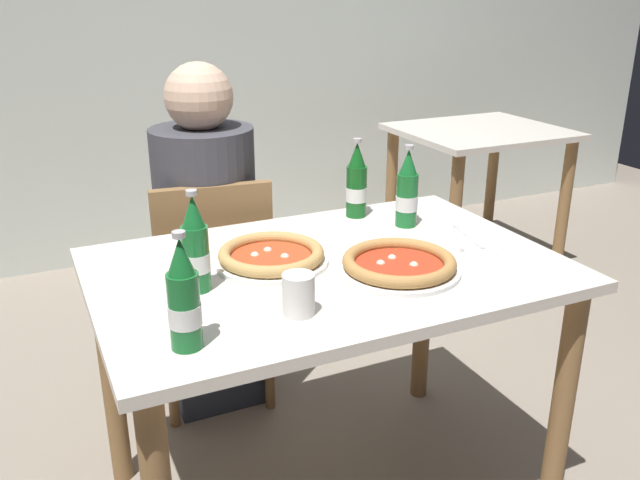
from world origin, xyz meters
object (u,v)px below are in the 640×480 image
(beer_bottle_extra, at_px, (407,192))
(napkin_with_cutlery, at_px, (464,239))
(dining_table_background, at_px, (478,159))
(beer_bottle_center, at_px, (184,300))
(dining_table_main, at_px, (328,304))
(pizza_margherita_near, at_px, (399,264))
(diner_seated, at_px, (208,248))
(beer_bottle_left, at_px, (195,249))
(paper_cup, at_px, (299,294))
(beer_bottle_right, at_px, (357,184))
(chair_behind_table, at_px, (212,281))
(pizza_marinara_far, at_px, (271,256))

(beer_bottle_extra, height_order, napkin_with_cutlery, beer_bottle_extra)
(dining_table_background, relative_size, beer_bottle_center, 3.24)
(dining_table_main, height_order, pizza_margherita_near, pizza_margherita_near)
(diner_seated, xyz_separation_m, napkin_with_cutlery, (0.57, -0.66, 0.17))
(beer_bottle_left, xyz_separation_m, beer_bottle_center, (-0.09, -0.26, 0.00))
(pizza_margherita_near, bearing_deg, paper_cup, -161.55)
(dining_table_main, distance_m, pizza_margherita_near, 0.23)
(dining_table_main, xyz_separation_m, beer_bottle_extra, (0.34, 0.17, 0.22))
(beer_bottle_right, xyz_separation_m, paper_cup, (-0.43, -0.55, -0.06))
(chair_behind_table, relative_size, beer_bottle_right, 3.44)
(dining_table_main, relative_size, dining_table_background, 1.50)
(dining_table_main, bearing_deg, pizza_margherita_near, -40.90)
(pizza_marinara_far, xyz_separation_m, paper_cup, (-0.05, -0.30, 0.03))
(chair_behind_table, bearing_deg, beer_bottle_right, 150.56)
(chair_behind_table, relative_size, dining_table_background, 1.06)
(dining_table_main, distance_m, diner_seated, 0.68)
(dining_table_main, distance_m, beer_bottle_right, 0.46)
(chair_behind_table, xyz_separation_m, beer_bottle_extra, (0.49, -0.44, 0.37))
(beer_bottle_right, bearing_deg, dining_table_main, -128.11)
(paper_cup, bearing_deg, pizza_marinara_far, 80.58)
(pizza_margherita_near, distance_m, beer_bottle_right, 0.46)
(beer_bottle_center, relative_size, napkin_with_cutlery, 1.06)
(chair_behind_table, xyz_separation_m, napkin_with_cutlery, (0.58, -0.61, 0.27))
(beer_bottle_center, bearing_deg, dining_table_main, 31.25)
(pizza_marinara_far, relative_size, paper_cup, 3.13)
(beer_bottle_left, distance_m, paper_cup, 0.28)
(pizza_margherita_near, distance_m, pizza_marinara_far, 0.33)
(diner_seated, distance_m, beer_bottle_extra, 0.74)
(pizza_margherita_near, relative_size, napkin_with_cutlery, 1.34)
(beer_bottle_left, bearing_deg, dining_table_main, 1.72)
(pizza_marinara_far, height_order, beer_bottle_right, beer_bottle_right)
(beer_bottle_right, bearing_deg, beer_bottle_extra, -56.53)
(chair_behind_table, bearing_deg, beer_bottle_extra, 145.39)
(beer_bottle_left, bearing_deg, napkin_with_cutlery, 0.49)
(diner_seated, xyz_separation_m, pizza_margherita_near, (0.28, -0.78, 0.19))
(dining_table_main, relative_size, beer_bottle_center, 4.86)
(diner_seated, distance_m, beer_bottle_center, 1.01)
(pizza_margherita_near, xyz_separation_m, beer_bottle_left, (-0.49, 0.11, 0.08))
(dining_table_main, height_order, beer_bottle_right, beer_bottle_right)
(dining_table_background, bearing_deg, beer_bottle_center, -141.10)
(chair_behind_table, bearing_deg, beer_bottle_center, 78.50)
(dining_table_main, height_order, beer_bottle_extra, beer_bottle_extra)
(pizza_marinara_far, relative_size, beer_bottle_extra, 1.20)
(chair_behind_table, bearing_deg, dining_table_background, -150.87)
(beer_bottle_center, xyz_separation_m, paper_cup, (0.26, 0.04, -0.06))
(beer_bottle_left, bearing_deg, beer_bottle_center, -109.69)
(dining_table_background, bearing_deg, beer_bottle_left, -144.77)
(pizza_marinara_far, height_order, beer_bottle_left, beer_bottle_left)
(diner_seated, height_order, beer_bottle_right, diner_seated)
(diner_seated, relative_size, pizza_marinara_far, 4.06)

